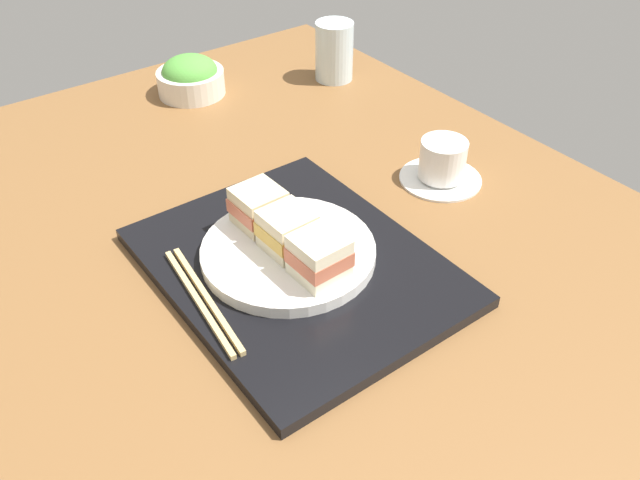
{
  "coord_description": "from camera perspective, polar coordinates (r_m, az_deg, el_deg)",
  "views": [
    {
      "loc": [
        57.53,
        -40.67,
        58.5
      ],
      "look_at": [
        3.42,
        -0.51,
        5.0
      ],
      "focal_mm": 37.5,
      "sensor_mm": 36.0,
      "label": 1
    }
  ],
  "objects": [
    {
      "name": "ground_plane",
      "position": [
        0.93,
        -1.01,
        -1.98
      ],
      "size": [
        140.0,
        100.0,
        3.0
      ],
      "primitive_type": "cube",
      "color": "brown"
    },
    {
      "name": "serving_tray",
      "position": [
        0.88,
        -2.03,
        -2.27
      ],
      "size": [
        41.3,
        32.69,
        1.71
      ],
      "primitive_type": "cube",
      "color": "black",
      "rests_on": "ground_plane"
    },
    {
      "name": "sandwich_plate",
      "position": [
        0.88,
        -2.72,
        -1.04
      ],
      "size": [
        23.08,
        23.08,
        1.68
      ],
      "primitive_type": "cylinder",
      "color": "silver",
      "rests_on": "serving_tray"
    },
    {
      "name": "sandwich_near",
      "position": [
        0.9,
        -5.25,
        2.84
      ],
      "size": [
        6.46,
        6.6,
        5.32
      ],
      "color": "beige",
      "rests_on": "sandwich_plate"
    },
    {
      "name": "sandwich_middle",
      "position": [
        0.86,
        -2.79,
        0.8
      ],
      "size": [
        6.46,
        6.45,
        5.47
      ],
      "color": "beige",
      "rests_on": "sandwich_plate"
    },
    {
      "name": "sandwich_far",
      "position": [
        0.82,
        -0.06,
        -1.44
      ],
      "size": [
        6.4,
        6.42,
        5.71
      ],
      "color": "#EFE5C1",
      "rests_on": "sandwich_plate"
    },
    {
      "name": "salad_bowl",
      "position": [
        1.34,
        -10.99,
        13.47
      ],
      "size": [
        12.85,
        12.85,
        7.53
      ],
      "color": "silver",
      "rests_on": "ground_plane"
    },
    {
      "name": "chopsticks_pair",
      "position": [
        0.83,
        -9.99,
        -5.03
      ],
      "size": [
        21.16,
        4.21,
        0.7
      ],
      "color": "tan",
      "rests_on": "serving_tray"
    },
    {
      "name": "coffee_cup",
      "position": [
        1.07,
        10.42,
        6.45
      ],
      "size": [
        13.0,
        13.0,
        6.91
      ],
      "color": "white",
      "rests_on": "ground_plane"
    },
    {
      "name": "drinking_glass",
      "position": [
        1.37,
        1.22,
        15.81
      ],
      "size": [
        7.53,
        7.53,
        11.48
      ],
      "primitive_type": "cylinder",
      "color": "silver",
      "rests_on": "ground_plane"
    }
  ]
}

